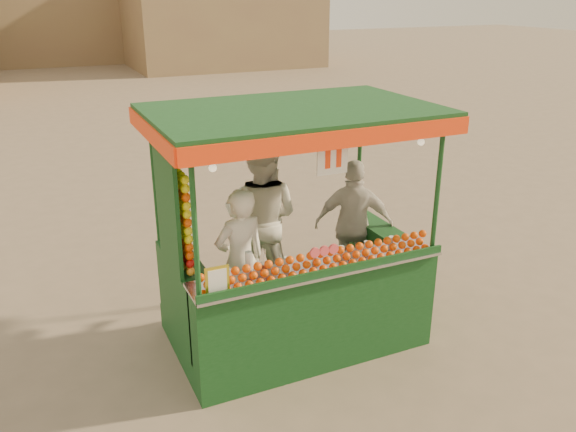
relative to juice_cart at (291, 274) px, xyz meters
name	(u,v)px	position (x,y,z in m)	size (l,w,h in m)	color
ground	(315,318)	(0.48, 0.35, -0.85)	(90.00, 90.00, 0.00)	#6A5B4B
building_right	(221,14)	(7.48, 24.35, 1.65)	(9.00, 6.00, 5.00)	olive
juice_cart	(291,274)	(0.00, 0.00, 0.00)	(2.88, 1.87, 2.62)	#103C16
vendor_left	(240,261)	(-0.55, 0.08, 0.24)	(0.62, 0.46, 1.56)	white
vendor_middle	(261,218)	(-0.04, 0.74, 0.39)	(1.15, 1.13, 1.87)	silver
vendor_right	(354,225)	(1.01, 0.41, 0.25)	(1.00, 0.81, 1.59)	beige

